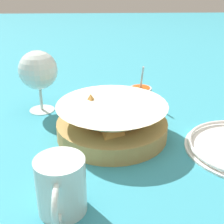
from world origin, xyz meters
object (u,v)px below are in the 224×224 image
wine_glass (38,72)px  beer_mug (61,188)px  food_basket (112,122)px  sauce_cup (140,93)px

wine_glass → beer_mug: size_ratio=1.41×
food_basket → sauce_cup: size_ratio=2.22×
food_basket → sauce_cup: bearing=156.3°
wine_glass → beer_mug: bearing=14.1°
food_basket → beer_mug: same height
sauce_cup → beer_mug: (0.43, -0.17, 0.02)m
beer_mug → wine_glass: bearing=-165.9°
sauce_cup → beer_mug: 0.46m
food_basket → wine_glass: 0.23m
beer_mug → sauce_cup: bearing=158.3°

